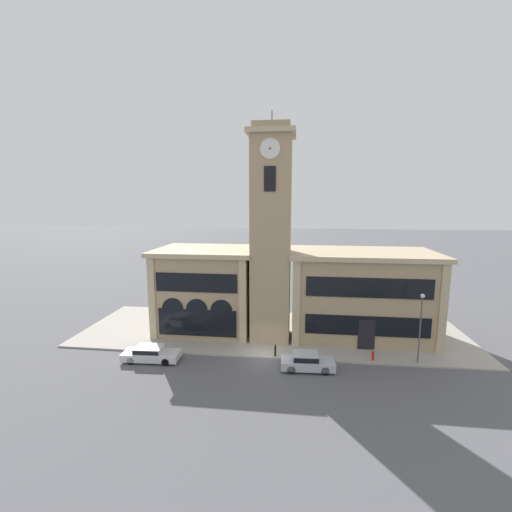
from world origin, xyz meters
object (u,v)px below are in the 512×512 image
object	(u,v)px
parked_car_mid	(307,361)
bollard	(275,350)
street_lamp	(421,318)
parked_car_near	(151,353)
fire_hydrant	(373,356)

from	to	relation	value
parked_car_mid	bollard	size ratio (longest dim) A/B	4.17
parked_car_mid	street_lamp	distance (m)	10.12
parked_car_mid	street_lamp	xyz separation A→B (m)	(9.33, 2.04, 3.34)
parked_car_mid	bollard	distance (m)	3.29
parked_car_near	parked_car_mid	bearing A→B (deg)	-2.67
bollard	fire_hydrant	world-z (taller)	bollard
parked_car_near	bollard	size ratio (longest dim) A/B	4.64
street_lamp	fire_hydrant	distance (m)	5.07
street_lamp	bollard	xyz separation A→B (m)	(-12.04, -0.17, -3.41)
parked_car_near	street_lamp	world-z (taller)	street_lamp
street_lamp	fire_hydrant	size ratio (longest dim) A/B	6.92
parked_car_mid	street_lamp	size ratio (longest dim) A/B	0.74
parked_car_near	parked_car_mid	xyz separation A→B (m)	(13.37, 0.00, 0.06)
parked_car_near	street_lamp	xyz separation A→B (m)	(22.71, 2.04, 3.40)
street_lamp	parked_car_mid	bearing A→B (deg)	-167.68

